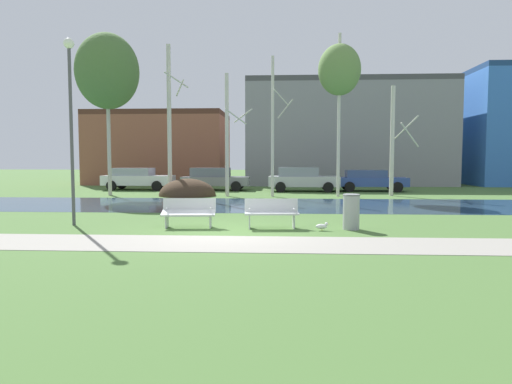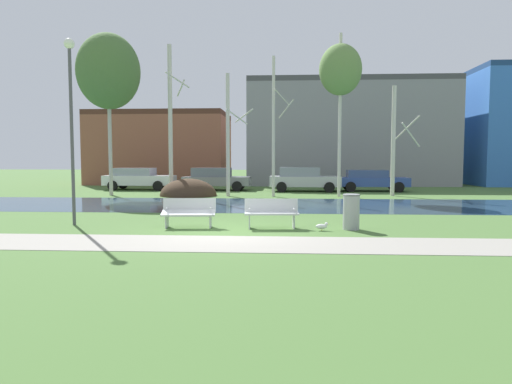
{
  "view_description": "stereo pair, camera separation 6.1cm",
  "coord_description": "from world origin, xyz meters",
  "views": [
    {
      "loc": [
        1.54,
        -12.64,
        2.08
      ],
      "look_at": [
        0.76,
        1.21,
        1.06
      ],
      "focal_mm": 32.29,
      "sensor_mm": 36.0,
      "label": 1
    },
    {
      "loc": [
        1.6,
        -12.63,
        2.08
      ],
      "look_at": [
        0.76,
        1.21,
        1.06
      ],
      "focal_mm": 32.29,
      "sensor_mm": 36.0,
      "label": 2
    }
  ],
  "objects": [
    {
      "name": "ground_plane",
      "position": [
        0.0,
        10.0,
        0.0
      ],
      "size": [
        120.0,
        120.0,
        0.0
      ],
      "primitive_type": "plane",
      "color": "#476B33"
    },
    {
      "name": "paved_path_strip",
      "position": [
        0.0,
        -1.61,
        0.01
      ],
      "size": [
        60.0,
        2.16,
        0.01
      ],
      "primitive_type": "cube",
      "color": "gray",
      "rests_on": "ground"
    },
    {
      "name": "river_band",
      "position": [
        0.0,
        7.79,
        0.0
      ],
      "size": [
        80.0,
        6.44,
        0.01
      ],
      "primitive_type": "cube",
      "color": "#2D475B",
      "rests_on": "ground"
    },
    {
      "name": "soil_mound",
      "position": [
        -3.69,
        12.52,
        0.0
      ],
      "size": [
        3.15,
        2.94,
        1.92
      ],
      "primitive_type": "ellipsoid",
      "color": "#423021",
      "rests_on": "ground"
    },
    {
      "name": "bench_left",
      "position": [
        -1.25,
        0.96,
        0.47
      ],
      "size": [
        1.64,
        0.68,
        0.87
      ],
      "color": "silver",
      "rests_on": "ground"
    },
    {
      "name": "bench_right",
      "position": [
        1.24,
        0.96,
        0.47
      ],
      "size": [
        1.64,
        0.68,
        0.87
      ],
      "color": "silver",
      "rests_on": "ground"
    },
    {
      "name": "trash_bin",
      "position": [
        3.57,
        0.85,
        0.54
      ],
      "size": [
        0.5,
        0.5,
        1.04
      ],
      "color": "#999B9E",
      "rests_on": "ground"
    },
    {
      "name": "seagull",
      "position": [
        2.7,
        0.57,
        0.13
      ],
      "size": [
        0.39,
        0.14,
        0.24
      ],
      "color": "white",
      "rests_on": "ground"
    },
    {
      "name": "streetlamp",
      "position": [
        -4.93,
        1.25,
        3.78
      ],
      "size": [
        0.32,
        0.32,
        5.72
      ],
      "color": "#4C4C51",
      "rests_on": "ground"
    },
    {
      "name": "birch_far_left",
      "position": [
        -8.13,
        12.71,
        6.87
      ],
      "size": [
        3.47,
        3.47,
        8.97
      ],
      "color": "#BCB7A8",
      "rests_on": "ground"
    },
    {
      "name": "birch_left",
      "position": [
        -4.86,
        13.48,
        4.33
      ],
      "size": [
        1.28,
        2.03,
        8.5
      ],
      "color": "beige",
      "rests_on": "ground"
    },
    {
      "name": "birch_center_left",
      "position": [
        -1.41,
        12.43,
        3.39
      ],
      "size": [
        1.52,
        2.49,
        6.66
      ],
      "color": "beige",
      "rests_on": "ground"
    },
    {
      "name": "birch_center",
      "position": [
        1.06,
        12.33,
        3.82
      ],
      "size": [
        1.17,
        1.9,
        7.52
      ],
      "color": "beige",
      "rests_on": "ground"
    },
    {
      "name": "birch_center_right",
      "position": [
        4.6,
        12.57,
        6.76
      ],
      "size": [
        2.27,
        2.27,
        8.73
      ],
      "color": "beige",
      "rests_on": "ground"
    },
    {
      "name": "birch_right",
      "position": [
        7.68,
        13.24,
        3.06
      ],
      "size": [
        1.53,
        2.77,
        6.04
      ],
      "color": "beige",
      "rests_on": "ground"
    },
    {
      "name": "parked_van_nearest_white",
      "position": [
        -7.97,
        17.12,
        0.77
      ],
      "size": [
        4.56,
        2.1,
        1.44
      ],
      "color": "silver",
      "rests_on": "ground"
    },
    {
      "name": "parked_sedan_second_grey",
      "position": [
        -2.85,
        17.05,
        0.77
      ],
      "size": [
        4.37,
        2.08,
        1.46
      ],
      "color": "slate",
      "rests_on": "ground"
    },
    {
      "name": "parked_hatch_third_silver",
      "position": [
        2.84,
        16.33,
        0.79
      ],
      "size": [
        4.44,
        2.11,
        1.51
      ],
      "color": "#B2B5BC",
      "rests_on": "ground"
    },
    {
      "name": "parked_wagon_fourth_blue",
      "position": [
        7.08,
        16.71,
        0.72
      ],
      "size": [
        4.43,
        2.07,
        1.34
      ],
      "color": "#2D4793",
      "rests_on": "ground"
    },
    {
      "name": "building_brick_low",
      "position": [
        -8.5,
        25.0,
        2.9
      ],
      "size": [
        10.75,
        6.72,
        5.8
      ],
      "color": "brown",
      "rests_on": "ground"
    },
    {
      "name": "building_grey_warehouse",
      "position": [
        6.66,
        25.47,
        4.05
      ],
      "size": [
        15.63,
        8.41,
        8.1
      ],
      "color": "gray",
      "rests_on": "ground"
    }
  ]
}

